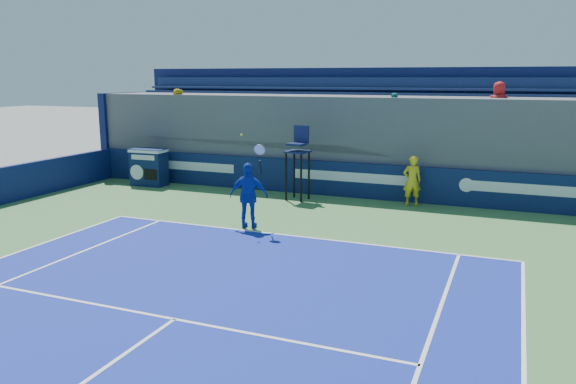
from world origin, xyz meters
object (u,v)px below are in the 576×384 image
at_px(umpire_chair, 298,155).
at_px(tennis_player, 249,195).
at_px(ball_person, 412,181).
at_px(match_clock, 149,166).

height_order(umpire_chair, tennis_player, tennis_player).
relative_size(umpire_chair, tennis_player, 0.96).
relative_size(ball_person, match_clock, 1.15).
relative_size(ball_person, tennis_player, 0.63).
height_order(match_clock, umpire_chair, umpire_chair).
distance_m(umpire_chair, tennis_player, 3.90).
bearing_deg(tennis_player, umpire_chair, 91.10).
bearing_deg(tennis_player, ball_person, 50.62).
xyz_separation_m(ball_person, umpire_chair, (-3.67, -0.54, 0.71)).
xyz_separation_m(ball_person, tennis_player, (-3.60, -4.39, 0.09)).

